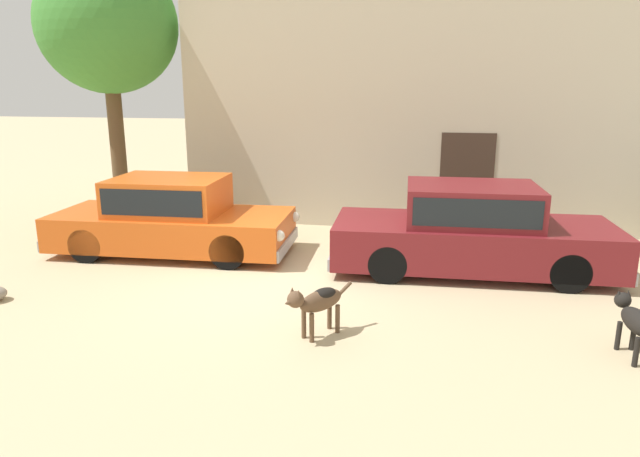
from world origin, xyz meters
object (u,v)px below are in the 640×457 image
stray_dog_spotted (317,301)px  acacia_tree_left (107,27)px  parked_sedan_nearest (172,216)px  stray_dog_tan (635,320)px  parked_sedan_second (472,229)px

stray_dog_spotted → acacia_tree_left: 9.11m
parked_sedan_nearest → stray_dog_tan: parked_sedan_nearest is taller
stray_dog_spotted → stray_dog_tan: size_ratio=0.85×
parked_sedan_second → stray_dog_spotted: (-2.06, -2.99, -0.25)m
parked_sedan_second → parked_sedan_nearest: bearing=177.0°
stray_dog_spotted → stray_dog_tan: 3.71m
parked_sedan_second → stray_dog_tan: bearing=-61.6°
parked_sedan_nearest → stray_dog_tan: bearing=-24.8°
acacia_tree_left → stray_dog_spotted: bearing=-44.8°
stray_dog_tan → parked_sedan_nearest: bearing=59.0°
parked_sedan_nearest → acacia_tree_left: size_ratio=0.77×
parked_sedan_nearest → acacia_tree_left: bearing=130.8°
parked_sedan_nearest → stray_dog_tan: (7.04, -2.94, -0.26)m
parked_sedan_nearest → parked_sedan_second: parked_sedan_second is taller
parked_sedan_second → acacia_tree_left: bearing=158.6°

